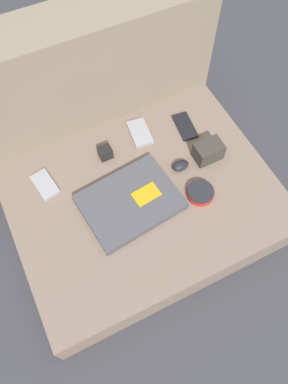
{
  "coord_description": "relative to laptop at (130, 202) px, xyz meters",
  "views": [
    {
      "loc": [
        -0.27,
        -0.55,
        1.3
      ],
      "look_at": [
        0.0,
        0.0,
        0.16
      ],
      "focal_mm": 35.0,
      "sensor_mm": 36.0,
      "label": 1
    }
  ],
  "objects": [
    {
      "name": "ground_plane",
      "position": [
        0.06,
        0.01,
        -0.16
      ],
      "size": [
        8.0,
        8.0,
        0.0
      ],
      "primitive_type": "plane",
      "color": "#38383D"
    },
    {
      "name": "phone_small",
      "position": [
        0.33,
        0.21,
        -0.01
      ],
      "size": [
        0.08,
        0.13,
        0.01
      ],
      "rotation": [
        0.0,
        0.0,
        -0.12
      ],
      "color": "black",
      "rests_on": "couch_seat"
    },
    {
      "name": "charger_brick",
      "position": [
        0.0,
        0.22,
        0.01
      ],
      "size": [
        0.05,
        0.04,
        0.05
      ],
      "color": "black",
      "rests_on": "couch_seat"
    },
    {
      "name": "phone_black",
      "position": [
        -0.24,
        0.2,
        -0.01
      ],
      "size": [
        0.08,
        0.12,
        0.01
      ],
      "rotation": [
        0.0,
        0.0,
        0.16
      ],
      "color": "#99999E",
      "rests_on": "couch_seat"
    },
    {
      "name": "speaker_puck",
      "position": [
        0.23,
        -0.07,
        -0.0
      ],
      "size": [
        0.1,
        0.1,
        0.03
      ],
      "color": "red",
      "rests_on": "couch_seat"
    },
    {
      "name": "computer_mouse",
      "position": [
        0.22,
        0.05,
        -0.0
      ],
      "size": [
        0.06,
        0.04,
        0.03
      ],
      "rotation": [
        0.0,
        0.0,
        0.02
      ],
      "color": "black",
      "rests_on": "couch_seat"
    },
    {
      "name": "couch_backrest",
      "position": [
        0.06,
        0.46,
        0.12
      ],
      "size": [
        0.92,
        0.2,
        0.56
      ],
      "color": "#7F705B",
      "rests_on": "ground_plane"
    },
    {
      "name": "phone_silver",
      "position": [
        0.16,
        0.26,
        -0.01
      ],
      "size": [
        0.08,
        0.13,
        0.01
      ],
      "rotation": [
        0.0,
        0.0,
        -0.12
      ],
      "color": "#99999E",
      "rests_on": "couch_seat"
    },
    {
      "name": "camera_pouch",
      "position": [
        0.34,
        0.05,
        0.02
      ],
      "size": [
        0.1,
        0.07,
        0.07
      ],
      "color": "#38332D",
      "rests_on": "couch_seat"
    },
    {
      "name": "couch_seat",
      "position": [
        0.06,
        0.01,
        -0.09
      ],
      "size": [
        0.92,
        0.7,
        0.14
      ],
      "color": "#7A6656",
      "rests_on": "ground_plane"
    },
    {
      "name": "laptop",
      "position": [
        0.0,
        0.0,
        0.0
      ],
      "size": [
        0.35,
        0.28,
        0.03
      ],
      "rotation": [
        0.0,
        0.0,
        0.11
      ],
      "color": "#47474C",
      "rests_on": "couch_seat"
    }
  ]
}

